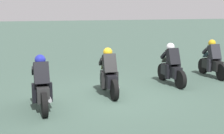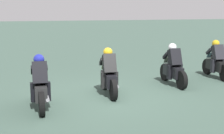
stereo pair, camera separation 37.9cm
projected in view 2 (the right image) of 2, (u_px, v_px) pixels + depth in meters
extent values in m
plane|color=#3C5347|center=(111.00, 95.00, 10.16)|extent=(120.00, 120.00, 0.00)
cylinder|color=black|center=(207.00, 67.00, 13.32)|extent=(0.65, 0.18, 0.64)
cube|color=black|center=(216.00, 65.00, 12.61)|extent=(1.12, 0.39, 0.40)
ellipsoid|color=black|center=(215.00, 58.00, 12.65)|extent=(0.50, 0.33, 0.24)
cube|color=red|center=(223.00, 67.00, 12.11)|extent=(0.07, 0.16, 0.08)
cylinder|color=#A5A5AD|center=(224.00, 70.00, 12.33)|extent=(0.43, 0.13, 0.10)
cube|color=black|center=(218.00, 53.00, 12.42)|extent=(0.51, 0.43, 0.66)
sphere|color=gold|center=(216.00, 44.00, 12.57)|extent=(0.32, 0.32, 0.30)
cube|color=slate|center=(210.00, 55.00, 13.03)|extent=(0.17, 0.27, 0.23)
cube|color=black|center=(213.00, 66.00, 12.46)|extent=(0.19, 0.15, 0.52)
cube|color=black|center=(222.00, 66.00, 12.53)|extent=(0.19, 0.15, 0.52)
cube|color=black|center=(209.00, 51.00, 12.74)|extent=(0.39, 0.13, 0.31)
cube|color=black|center=(217.00, 51.00, 12.81)|extent=(0.39, 0.13, 0.31)
cylinder|color=black|center=(165.00, 72.00, 12.14)|extent=(0.64, 0.15, 0.64)
cylinder|color=black|center=(182.00, 80.00, 10.81)|extent=(0.64, 0.15, 0.64)
cube|color=black|center=(173.00, 71.00, 11.44)|extent=(1.10, 0.33, 0.40)
ellipsoid|color=black|center=(172.00, 63.00, 11.48)|extent=(0.48, 0.30, 0.24)
cube|color=red|center=(179.00, 73.00, 10.95)|extent=(0.06, 0.16, 0.08)
cylinder|color=#A5A5AD|center=(181.00, 76.00, 11.17)|extent=(0.42, 0.10, 0.10)
cube|color=black|center=(175.00, 57.00, 11.25)|extent=(0.49, 0.40, 0.66)
sphere|color=silver|center=(172.00, 47.00, 11.39)|extent=(0.30, 0.30, 0.30)
cube|color=slate|center=(168.00, 60.00, 11.85)|extent=(0.16, 0.26, 0.23)
cube|color=black|center=(169.00, 72.00, 11.28)|extent=(0.18, 0.14, 0.52)
cube|color=black|center=(180.00, 72.00, 11.37)|extent=(0.18, 0.14, 0.52)
cube|color=black|center=(166.00, 56.00, 11.56)|extent=(0.39, 0.10, 0.31)
cube|color=black|center=(175.00, 55.00, 11.65)|extent=(0.39, 0.10, 0.31)
cylinder|color=black|center=(105.00, 80.00, 10.87)|extent=(0.65, 0.17, 0.64)
cylinder|color=black|center=(113.00, 90.00, 9.52)|extent=(0.65, 0.17, 0.64)
cube|color=black|center=(109.00, 79.00, 10.16)|extent=(1.11, 0.37, 0.40)
ellipsoid|color=black|center=(108.00, 69.00, 10.20)|extent=(0.49, 0.32, 0.24)
cube|color=red|center=(112.00, 82.00, 9.67)|extent=(0.07, 0.16, 0.08)
cylinder|color=#A5A5AD|center=(116.00, 85.00, 9.88)|extent=(0.42, 0.12, 0.10)
cube|color=black|center=(109.00, 64.00, 9.97)|extent=(0.50, 0.42, 0.66)
sphere|color=gold|center=(108.00, 52.00, 10.12)|extent=(0.31, 0.31, 0.30)
cube|color=#7E8F51|center=(106.00, 66.00, 10.58)|extent=(0.17, 0.27, 0.23)
cube|color=black|center=(103.00, 80.00, 10.01)|extent=(0.19, 0.15, 0.52)
cube|color=black|center=(116.00, 80.00, 10.09)|extent=(0.19, 0.15, 0.52)
cube|color=black|center=(102.00, 61.00, 10.29)|extent=(0.39, 0.12, 0.31)
cube|color=black|center=(112.00, 61.00, 10.37)|extent=(0.39, 0.12, 0.31)
cylinder|color=black|center=(40.00, 91.00, 9.45)|extent=(0.64, 0.14, 0.64)
cylinder|color=black|center=(42.00, 104.00, 8.12)|extent=(0.64, 0.14, 0.64)
cube|color=#272728|center=(40.00, 91.00, 8.75)|extent=(1.10, 0.33, 0.40)
ellipsoid|color=#272728|center=(40.00, 79.00, 8.79)|extent=(0.48, 0.30, 0.24)
cube|color=red|center=(41.00, 95.00, 8.27)|extent=(0.06, 0.16, 0.08)
cylinder|color=#A5A5AD|center=(47.00, 98.00, 8.49)|extent=(0.42, 0.10, 0.10)
cube|color=black|center=(40.00, 73.00, 8.56)|extent=(0.49, 0.40, 0.66)
sphere|color=#20279C|center=(39.00, 59.00, 8.71)|extent=(0.30, 0.30, 0.30)
cube|color=slate|center=(39.00, 75.00, 9.17)|extent=(0.16, 0.26, 0.23)
cube|color=black|center=(33.00, 92.00, 8.59)|extent=(0.18, 0.14, 0.52)
cube|color=black|center=(48.00, 91.00, 8.69)|extent=(0.18, 0.14, 0.52)
cube|color=black|center=(33.00, 70.00, 8.87)|extent=(0.39, 0.10, 0.31)
cube|color=black|center=(46.00, 69.00, 8.97)|extent=(0.39, 0.10, 0.31)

